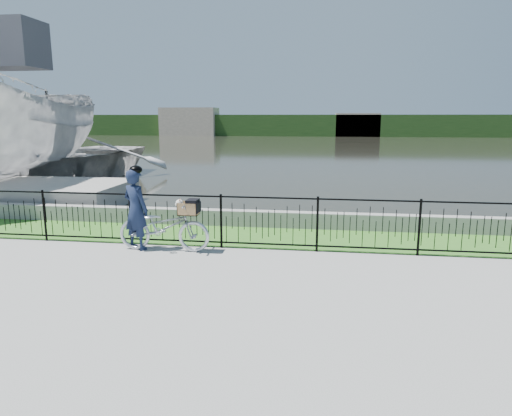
# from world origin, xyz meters

# --- Properties ---
(ground) EXTENTS (120.00, 120.00, 0.00)m
(ground) POSITION_xyz_m (0.00, 0.00, 0.00)
(ground) COLOR gray
(ground) RESTS_ON ground
(grass_strip) EXTENTS (60.00, 2.00, 0.01)m
(grass_strip) POSITION_xyz_m (0.00, 2.60, 0.00)
(grass_strip) COLOR #366E22
(grass_strip) RESTS_ON ground
(water) EXTENTS (120.00, 120.00, 0.00)m
(water) POSITION_xyz_m (0.00, 33.00, 0.00)
(water) COLOR black
(water) RESTS_ON ground
(quay_wall) EXTENTS (60.00, 0.30, 0.40)m
(quay_wall) POSITION_xyz_m (0.00, 3.60, 0.20)
(quay_wall) COLOR gray
(quay_wall) RESTS_ON ground
(fence) EXTENTS (14.00, 0.06, 1.15)m
(fence) POSITION_xyz_m (0.00, 1.60, 0.58)
(fence) COLOR black
(fence) RESTS_ON ground
(far_treeline) EXTENTS (120.00, 6.00, 3.00)m
(far_treeline) POSITION_xyz_m (0.00, 60.00, 1.50)
(far_treeline) COLOR #26461B
(far_treeline) RESTS_ON ground
(far_building_left) EXTENTS (8.00, 4.00, 4.00)m
(far_building_left) POSITION_xyz_m (-18.00, 58.00, 2.00)
(far_building_left) COLOR #A79886
(far_building_left) RESTS_ON ground
(far_building_right) EXTENTS (6.00, 3.00, 3.20)m
(far_building_right) POSITION_xyz_m (6.00, 58.50, 1.60)
(far_building_right) COLOR #A79886
(far_building_right) RESTS_ON ground
(bicycle_rig) EXTENTS (1.91, 0.67, 1.11)m
(bicycle_rig) POSITION_xyz_m (-2.11, 1.24, 0.51)
(bicycle_rig) COLOR silver
(bicycle_rig) RESTS_ON ground
(cyclist) EXTENTS (0.73, 0.62, 1.76)m
(cyclist) POSITION_xyz_m (-2.73, 1.27, 0.87)
(cyclist) COLOR #141E38
(cyclist) RESTS_ON ground
(boat_near) EXTENTS (5.61, 11.27, 5.97)m
(boat_near) POSITION_xyz_m (-9.75, 7.66, 2.18)
(boat_near) COLOR #B5B5B4
(boat_near) RESTS_ON water
(boat_far) EXTENTS (7.60, 10.02, 1.95)m
(boat_far) POSITION_xyz_m (-9.88, 10.76, 0.98)
(boat_far) COLOR #B5B5B4
(boat_far) RESTS_ON water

